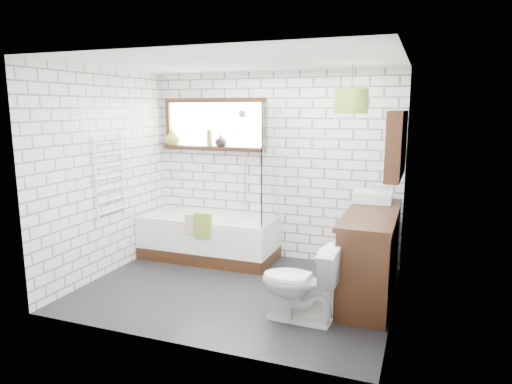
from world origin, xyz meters
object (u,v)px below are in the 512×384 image
at_px(pendant, 351,101).
at_px(toilet, 299,283).
at_px(vanity, 371,254).
at_px(bathtub, 209,237).
at_px(basin, 373,196).

bearing_deg(pendant, toilet, -104.65).
bearing_deg(vanity, toilet, -123.23).
xyz_separation_m(vanity, pendant, (-0.30, 0.16, 1.63)).
bearing_deg(bathtub, toilet, -40.21).
bearing_deg(basin, toilet, -110.36).
bearing_deg(bathtub, pendant, -10.86).
relative_size(bathtub, pendant, 5.06).
xyz_separation_m(basin, toilet, (-0.51, -1.36, -0.63)).
height_order(bathtub, basin, basin).
height_order(vanity, pendant, pendant).
relative_size(vanity, toilet, 2.15).
relative_size(basin, pendant, 1.21).
bearing_deg(pendant, vanity, -28.28).
xyz_separation_m(bathtub, vanity, (2.21, -0.53, 0.18)).
bearing_deg(vanity, basin, 96.84).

